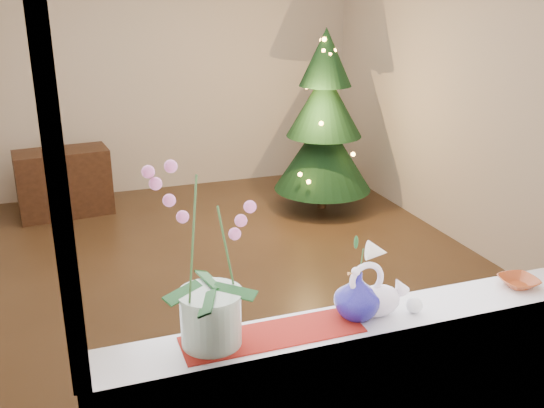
% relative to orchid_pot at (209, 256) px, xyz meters
% --- Properties ---
extents(ground, '(5.00, 5.00, 0.00)m').
position_rel_orchid_pot_xyz_m(ground, '(0.61, 2.35, -1.27)').
color(ground, '#3A2717').
rests_on(ground, ground).
extents(wall_back, '(4.50, 0.10, 2.70)m').
position_rel_orchid_pot_xyz_m(wall_back, '(0.61, 4.85, 0.08)').
color(wall_back, beige).
rests_on(wall_back, ground).
extents(wall_front, '(4.50, 0.10, 2.70)m').
position_rel_orchid_pot_xyz_m(wall_front, '(0.61, -0.15, 0.08)').
color(wall_front, beige).
rests_on(wall_front, ground).
extents(wall_right, '(0.10, 5.00, 2.70)m').
position_rel_orchid_pot_xyz_m(wall_right, '(2.86, 2.35, 0.08)').
color(wall_right, beige).
rests_on(wall_right, ground).
extents(windowsill, '(2.20, 0.26, 0.04)m').
position_rel_orchid_pot_xyz_m(windowsill, '(0.61, -0.02, -0.37)').
color(windowsill, white).
rests_on(windowsill, window_apron).
extents(window_frame, '(2.22, 0.06, 1.60)m').
position_rel_orchid_pot_xyz_m(window_frame, '(0.61, -0.12, 0.43)').
color(window_frame, white).
rests_on(window_frame, windowsill).
extents(runner, '(0.70, 0.20, 0.01)m').
position_rel_orchid_pot_xyz_m(runner, '(0.23, -0.02, -0.35)').
color(runner, maroon).
rests_on(runner, windowsill).
extents(orchid_pot, '(0.29, 0.29, 0.71)m').
position_rel_orchid_pot_xyz_m(orchid_pot, '(0.00, 0.00, 0.00)').
color(orchid_pot, white).
rests_on(orchid_pot, windowsill).
extents(swan, '(0.27, 0.14, 0.23)m').
position_rel_orchid_pot_xyz_m(swan, '(0.68, -0.01, -0.24)').
color(swan, white).
rests_on(swan, windowsill).
extents(blue_vase, '(0.24, 0.24, 0.22)m').
position_rel_orchid_pot_xyz_m(blue_vase, '(0.60, -0.00, -0.24)').
color(blue_vase, '#110E60').
rests_on(blue_vase, windowsill).
extents(lily, '(0.12, 0.07, 0.17)m').
position_rel_orchid_pot_xyz_m(lily, '(0.60, -0.00, -0.05)').
color(lily, white).
rests_on(lily, blue_vase).
extents(paperweight, '(0.07, 0.07, 0.07)m').
position_rel_orchid_pot_xyz_m(paperweight, '(0.83, -0.05, -0.32)').
color(paperweight, white).
rests_on(paperweight, windowsill).
extents(amber_dish, '(0.15, 0.15, 0.03)m').
position_rel_orchid_pot_xyz_m(amber_dish, '(1.39, -0.00, -0.34)').
color(amber_dish, '#8D3816').
rests_on(amber_dish, windowsill).
extents(xmas_tree, '(1.16, 1.16, 1.83)m').
position_rel_orchid_pot_xyz_m(xmas_tree, '(2.07, 3.59, -0.36)').
color(xmas_tree, black).
rests_on(xmas_tree, ground).
extents(side_table, '(0.93, 0.53, 0.67)m').
position_rel_orchid_pot_xyz_m(side_table, '(-0.46, 4.29, -0.94)').
color(side_table, black).
rests_on(side_table, ground).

